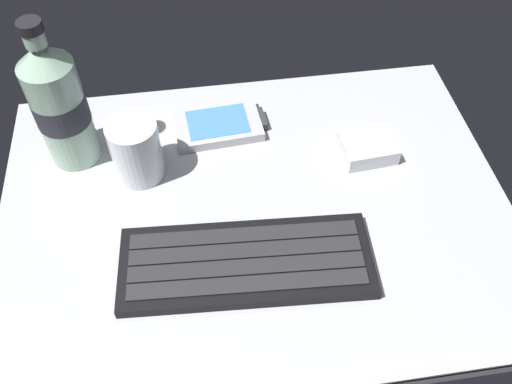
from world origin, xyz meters
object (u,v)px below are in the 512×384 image
handheld_device (219,125)px  water_bottle (59,104)px  juice_cup (137,152)px  charger_block (368,148)px  keyboard (246,262)px

handheld_device → water_bottle: bearing=-174.1°
juice_cup → water_bottle: 10.99cm
handheld_device → juice_cup: juice_cup is taller
handheld_device → charger_block: charger_block is taller
keyboard → water_bottle: size_ratio=1.43×
water_bottle → charger_block: (38.99, -5.80, -7.81)cm
charger_block → juice_cup: bearing=177.7°
keyboard → water_bottle: 30.32cm
handheld_device → keyboard: bearing=-88.0°
handheld_device → water_bottle: 21.39cm
juice_cup → water_bottle: (-8.58, 4.60, 5.10)cm
charger_block → keyboard: bearing=-141.0°
juice_cup → charger_block: (30.41, -1.20, -2.71)cm
keyboard → handheld_device: bearing=92.0°
water_bottle → handheld_device: bearing=5.9°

